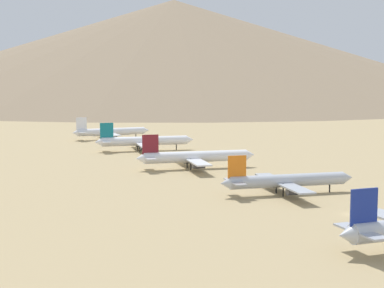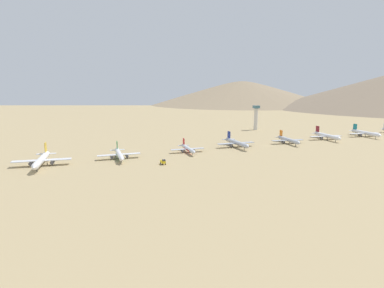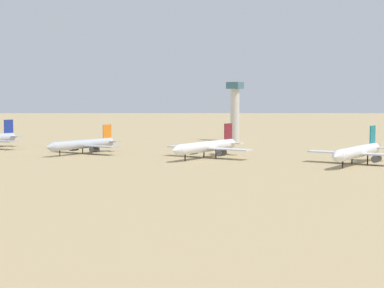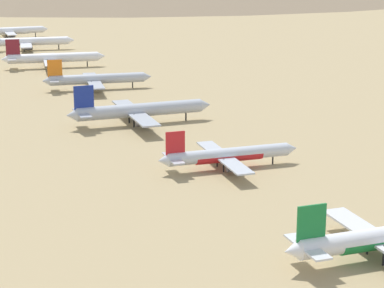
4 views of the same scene
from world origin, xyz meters
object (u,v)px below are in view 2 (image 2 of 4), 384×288
at_px(parked_jet_3, 237,143).
at_px(control_tower, 256,116).
at_px(parked_jet_1, 119,154).
at_px(parked_jet_0, 41,160).
at_px(parked_jet_4, 288,140).
at_px(service_truck, 163,162).
at_px(parked_jet_6, 365,133).
at_px(parked_jet_2, 188,149).
at_px(parked_jet_5, 326,136).

xyz_separation_m(parked_jet_3, control_tower, (-107.71, 71.50, 13.26)).
bearing_deg(parked_jet_1, parked_jet_0, -80.28).
distance_m(parked_jet_4, service_truck, 140.98).
relative_size(parked_jet_4, parked_jet_6, 0.90).
height_order(parked_jet_6, control_tower, control_tower).
bearing_deg(parked_jet_6, parked_jet_4, -80.31).
relative_size(parked_jet_4, control_tower, 1.26).
bearing_deg(service_truck, parked_jet_1, -130.17).
xyz_separation_m(parked_jet_0, parked_jet_1, (-8.95, 52.24, -0.76)).
relative_size(parked_jet_2, control_tower, 1.12).
xyz_separation_m(parked_jet_0, service_truck, (15.90, 81.66, -2.50)).
bearing_deg(control_tower, parked_jet_1, -53.55).
xyz_separation_m(parked_jet_1, parked_jet_5, (-38.34, 212.33, 0.43)).
bearing_deg(parked_jet_6, parked_jet_2, -80.61).
bearing_deg(parked_jet_6, service_truck, -73.59).
distance_m(parked_jet_2, service_truck, 44.27).
bearing_deg(parked_jet_1, parked_jet_6, 99.62).
distance_m(parked_jet_3, parked_jet_6, 164.83).
distance_m(parked_jet_6, control_tower, 125.56).
bearing_deg(parked_jet_6, parked_jet_1, -80.38).
relative_size(parked_jet_0, parked_jet_3, 1.07).
height_order(parked_jet_2, parked_jet_5, parked_jet_5).
height_order(parked_jet_0, parked_jet_4, parked_jet_0).
relative_size(parked_jet_1, parked_jet_6, 0.90).
xyz_separation_m(parked_jet_1, parked_jet_2, (-10.40, 56.18, -0.43)).
xyz_separation_m(parked_jet_0, parked_jet_4, (-36.01, 212.72, -0.72)).
xyz_separation_m(parked_jet_4, parked_jet_6, (-18.33, 107.35, 0.42)).
bearing_deg(parked_jet_2, control_tower, 134.94).
bearing_deg(parked_jet_5, control_tower, -158.47).
xyz_separation_m(parked_jet_4, control_tower, (-103.04, 15.63, 13.66)).
relative_size(parked_jet_3, control_tower, 1.39).
bearing_deg(parked_jet_4, parked_jet_6, 99.69).
bearing_deg(parked_jet_3, parked_jet_0, -78.70).
relative_size(parked_jet_5, service_truck, 7.86).
distance_m(parked_jet_0, service_truck, 83.23).
bearing_deg(parked_jet_1, service_truck, 49.83).
distance_m(parked_jet_2, parked_jet_6, 214.53).
height_order(parked_jet_0, parked_jet_1, parked_jet_0).
height_order(parked_jet_1, parked_jet_3, parked_jet_3).
distance_m(parked_jet_0, parked_jet_5, 268.76).
height_order(parked_jet_1, parked_jet_4, parked_jet_4).
xyz_separation_m(parked_jet_2, parked_jet_4, (-16.66, 104.31, 0.48)).
height_order(parked_jet_1, parked_jet_6, parked_jet_6).
distance_m(parked_jet_5, service_truck, 193.52).
distance_m(parked_jet_1, parked_jet_2, 57.14).
distance_m(parked_jet_5, parked_jet_6, 55.96).
xyz_separation_m(parked_jet_5, parked_jet_6, (-7.05, 55.51, 0.03)).
bearing_deg(parked_jet_4, parked_jet_0, -80.39).
bearing_deg(service_truck, parked_jet_3, 122.14).
bearing_deg(parked_jet_4, control_tower, 171.37).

